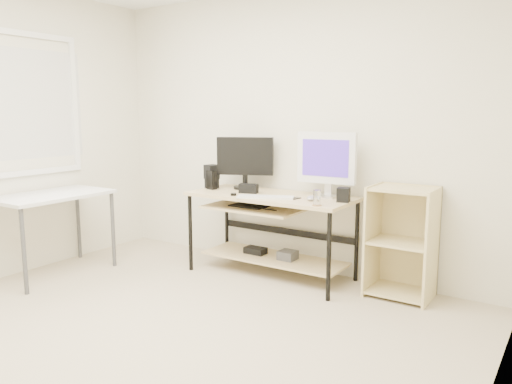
{
  "coord_description": "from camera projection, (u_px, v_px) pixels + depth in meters",
  "views": [
    {
      "loc": [
        2.31,
        -2.09,
        1.48
      ],
      "look_at": [
        0.07,
        1.3,
        0.83
      ],
      "focal_mm": 35.0,
      "sensor_mm": 36.0,
      "label": 1
    }
  ],
  "objects": [
    {
      "name": "room",
      "position": [
        117.0,
        138.0,
        3.11
      ],
      "size": [
        4.01,
        4.01,
        2.62
      ],
      "color": "#C0B194",
      "rests_on": "ground"
    },
    {
      "name": "desk",
      "position": [
        269.0,
        217.0,
        4.51
      ],
      "size": [
        1.5,
        0.65,
        0.75
      ],
      "color": "#D0B984",
      "rests_on": "ground"
    },
    {
      "name": "side_table",
      "position": [
        52.0,
        202.0,
        4.51
      ],
      "size": [
        0.6,
        1.0,
        0.75
      ],
      "color": "silver",
      "rests_on": "ground"
    },
    {
      "name": "shelf_unit",
      "position": [
        403.0,
        241.0,
        4.02
      ],
      "size": [
        0.5,
        0.4,
        0.9
      ],
      "color": "beige",
      "rests_on": "ground"
    },
    {
      "name": "black_monitor",
      "position": [
        245.0,
        159.0,
        4.75
      ],
      "size": [
        0.52,
        0.27,
        0.49
      ],
      "rotation": [
        0.0,
        0.0,
        0.42
      ],
      "color": "black",
      "rests_on": "desk"
    },
    {
      "name": "white_imac",
      "position": [
        326.0,
        160.0,
        4.28
      ],
      "size": [
        0.53,
        0.17,
        0.56
      ],
      "rotation": [
        0.0,
        0.0,
        0.06
      ],
      "color": "silver",
      "rests_on": "desk"
    },
    {
      "name": "keyboard",
      "position": [
        266.0,
        197.0,
        4.28
      ],
      "size": [
        0.5,
        0.32,
        0.02
      ],
      "primitive_type": "cube",
      "rotation": [
        0.0,
        0.0,
        0.41
      ],
      "color": "silver",
      "rests_on": "desk"
    },
    {
      "name": "mouse",
      "position": [
        311.0,
        198.0,
        4.15
      ],
      "size": [
        0.1,
        0.13,
        0.04
      ],
      "primitive_type": "ellipsoid",
      "rotation": [
        0.0,
        0.0,
        0.23
      ],
      "color": "#AEAEB3",
      "rests_on": "desk"
    },
    {
      "name": "center_speaker",
      "position": [
        249.0,
        188.0,
        4.53
      ],
      "size": [
        0.18,
        0.12,
        0.08
      ],
      "primitive_type": "cube",
      "rotation": [
        0.0,
        0.0,
        0.25
      ],
      "color": "black",
      "rests_on": "desk"
    },
    {
      "name": "speaker_left",
      "position": [
        212.0,
        176.0,
        4.82
      ],
      "size": [
        0.14,
        0.14,
        0.23
      ],
      "rotation": [
        0.0,
        0.0,
        -0.28
      ],
      "color": "black",
      "rests_on": "desk"
    },
    {
      "name": "speaker_right",
      "position": [
        344.0,
        195.0,
        4.09
      ],
      "size": [
        0.12,
        0.12,
        0.12
      ],
      "primitive_type": "cube",
      "rotation": [
        0.0,
        0.0,
        0.23
      ],
      "color": "black",
      "rests_on": "desk"
    },
    {
      "name": "audio_controller",
      "position": [
        212.0,
        180.0,
        4.74
      ],
      "size": [
        0.1,
        0.08,
        0.18
      ],
      "primitive_type": "cube",
      "rotation": [
        0.0,
        0.0,
        -0.23
      ],
      "color": "black",
      "rests_on": "desk"
    },
    {
      "name": "volume_puck",
      "position": [
        233.0,
        194.0,
        4.4
      ],
      "size": [
        0.06,
        0.06,
        0.02
      ],
      "primitive_type": "cylinder",
      "rotation": [
        0.0,
        0.0,
        -0.15
      ],
      "color": "black",
      "rests_on": "desk"
    },
    {
      "name": "smartphone",
      "position": [
        295.0,
        198.0,
        4.24
      ],
      "size": [
        0.07,
        0.11,
        0.01
      ],
      "primitive_type": "cube",
      "rotation": [
        0.0,
        0.0,
        -0.17
      ],
      "color": "black",
      "rests_on": "desk"
    },
    {
      "name": "coaster",
      "position": [
        317.0,
        205.0,
        3.93
      ],
      "size": [
        0.1,
        0.1,
        0.01
      ],
      "primitive_type": "cylinder",
      "rotation": [
        0.0,
        0.0,
        0.35
      ],
      "color": "#AA7A4C",
      "rests_on": "desk"
    },
    {
      "name": "drinking_glass",
      "position": [
        317.0,
        198.0,
        3.92
      ],
      "size": [
        0.08,
        0.08,
        0.12
      ],
      "primitive_type": "cylinder",
      "rotation": [
        0.0,
        0.0,
        0.35
      ],
      "color": "white",
      "rests_on": "coaster"
    }
  ]
}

